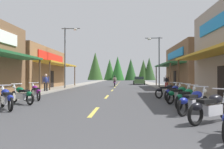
# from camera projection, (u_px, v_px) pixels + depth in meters

# --- Properties ---
(ground) EXTENTS (10.21, 95.04, 0.10)m
(ground) POSITION_uv_depth(u_px,v_px,m) (116.00, 86.00, 33.24)
(ground) COLOR #424244
(sidewalk_left) EXTENTS (2.40, 95.04, 0.12)m
(sidewalk_left) POSITION_uv_depth(u_px,v_px,m) (77.00, 85.00, 33.60)
(sidewalk_left) COLOR gray
(sidewalk_left) RESTS_ON ground
(sidewalk_right) EXTENTS (2.40, 95.04, 0.12)m
(sidewalk_right) POSITION_uv_depth(u_px,v_px,m) (157.00, 85.00, 32.88)
(sidewalk_right) COLOR gray
(sidewalk_right) RESTS_ON ground
(centerline_dashes) EXTENTS (0.16, 67.51, 0.01)m
(centerline_dashes) POSITION_uv_depth(u_px,v_px,m) (117.00, 85.00, 35.29)
(centerline_dashes) COLOR #E0C64C
(centerline_dashes) RESTS_ON ground
(storefront_left_far) EXTENTS (8.54, 11.84, 4.77)m
(storefront_left_far) POSITION_uv_depth(u_px,v_px,m) (25.00, 68.00, 25.48)
(storefront_left_far) COLOR olive
(storefront_left_far) RESTS_ON ground
(storefront_right_far) EXTENTS (10.05, 10.84, 5.31)m
(storefront_right_far) POSITION_uv_depth(u_px,v_px,m) (209.00, 66.00, 25.76)
(storefront_right_far) COLOR brown
(storefront_right_far) RESTS_ON ground
(streetlamp_left) EXTENTS (2.12, 0.30, 6.96)m
(streetlamp_left) POSITION_uv_depth(u_px,v_px,m) (68.00, 50.00, 23.83)
(streetlamp_left) COLOR #474C51
(streetlamp_left) RESTS_ON ground
(streetlamp_right) EXTENTS (2.12, 0.30, 6.25)m
(streetlamp_right) POSITION_uv_depth(u_px,v_px,m) (156.00, 55.00, 25.79)
(streetlamp_right) COLOR #474C51
(streetlamp_right) RESTS_ON ground
(motorcycle_parked_right_1) EXTENTS (1.82, 1.29, 1.04)m
(motorcycle_parked_right_1) POSITION_uv_depth(u_px,v_px,m) (211.00, 107.00, 6.35)
(motorcycle_parked_right_1) COLOR black
(motorcycle_parked_right_1) RESTS_ON ground
(motorcycle_parked_right_2) EXTENTS (1.66, 1.50, 1.04)m
(motorcycle_parked_right_2) POSITION_uv_depth(u_px,v_px,m) (194.00, 101.00, 7.85)
(motorcycle_parked_right_2) COLOR black
(motorcycle_parked_right_2) RESTS_ON ground
(motorcycle_parked_right_3) EXTENTS (1.48, 1.68, 1.04)m
(motorcycle_parked_right_3) POSITION_uv_depth(u_px,v_px,m) (187.00, 97.00, 9.32)
(motorcycle_parked_right_3) COLOR black
(motorcycle_parked_right_3) RESTS_ON ground
(motorcycle_parked_right_4) EXTENTS (1.75, 1.39, 1.04)m
(motorcycle_parked_right_4) POSITION_uv_depth(u_px,v_px,m) (179.00, 94.00, 11.07)
(motorcycle_parked_right_4) COLOR black
(motorcycle_parked_right_4) RESTS_ON ground
(motorcycle_parked_right_5) EXTENTS (1.47, 1.69, 1.04)m
(motorcycle_parked_right_5) POSITION_uv_depth(u_px,v_px,m) (174.00, 92.00, 12.51)
(motorcycle_parked_right_5) COLOR black
(motorcycle_parked_right_5) RESTS_ON ground
(motorcycle_parked_right_6) EXTENTS (1.87, 1.22, 1.04)m
(motorcycle_parked_right_6) POSITION_uv_depth(u_px,v_px,m) (167.00, 91.00, 13.81)
(motorcycle_parked_right_6) COLOR black
(motorcycle_parked_right_6) RESTS_ON ground
(motorcycle_parked_left_1) EXTENTS (1.50, 1.66, 1.04)m
(motorcycle_parked_left_1) POSITION_uv_depth(u_px,v_px,m) (6.00, 98.00, 9.00)
(motorcycle_parked_left_1) COLOR black
(motorcycle_parked_left_1) RESTS_ON ground
(motorcycle_parked_left_2) EXTENTS (1.83, 1.27, 1.04)m
(motorcycle_parked_left_2) POSITION_uv_depth(u_px,v_px,m) (22.00, 94.00, 10.80)
(motorcycle_parked_left_2) COLOR black
(motorcycle_parked_left_2) RESTS_ON ground
(motorcycle_parked_left_3) EXTENTS (1.34, 1.79, 1.04)m
(motorcycle_parked_left_3) POSITION_uv_depth(u_px,v_px,m) (36.00, 92.00, 12.71)
(motorcycle_parked_left_3) COLOR black
(motorcycle_parked_left_3) RESTS_ON ground
(rider_cruising_lead) EXTENTS (0.60, 2.14, 1.57)m
(rider_cruising_lead) POSITION_uv_depth(u_px,v_px,m) (115.00, 82.00, 29.43)
(rider_cruising_lead) COLOR black
(rider_cruising_lead) RESTS_ON ground
(pedestrian_by_shop) EXTENTS (0.56, 0.34, 1.64)m
(pedestrian_by_shop) POSITION_uv_depth(u_px,v_px,m) (46.00, 82.00, 18.69)
(pedestrian_by_shop) COLOR black
(pedestrian_by_shop) RESTS_ON ground
(pedestrian_waiting) EXTENTS (0.57, 0.28, 1.57)m
(pedestrian_waiting) POSITION_uv_depth(u_px,v_px,m) (166.00, 81.00, 22.55)
(pedestrian_waiting) COLOR maroon
(pedestrian_waiting) RESTS_ON ground
(parked_car_curbside) EXTENTS (2.30, 4.41, 1.40)m
(parked_car_curbside) POSITION_uv_depth(u_px,v_px,m) (139.00, 81.00, 37.65)
(parked_car_curbside) COLOR #4C723F
(parked_car_curbside) RESTS_ON ground
(treeline_backdrop) EXTENTS (27.28, 13.12, 11.31)m
(treeline_backdrop) POSITION_uv_depth(u_px,v_px,m) (119.00, 68.00, 82.34)
(treeline_backdrop) COLOR #315523
(treeline_backdrop) RESTS_ON ground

